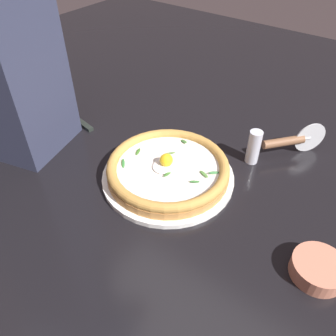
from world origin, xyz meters
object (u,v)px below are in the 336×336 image
pizza (168,168)px  side_bowl (318,269)px  pizza_cutter (291,141)px  table_knife (75,118)px  pepper_shaker (254,147)px

pizza → side_bowl: pizza is taller
pizza_cutter → table_knife: bearing=-68.6°
pizza → table_knife: pizza is taller
pepper_shaker → pizza_cutter: bearing=143.4°
pizza_cutter → pepper_shaker: size_ratio=1.58×
table_knife → pepper_shaker: pepper_shaker is taller
pizza → table_knife: 0.38m
side_bowl → pizza_cutter: pizza_cutter is taller
pepper_shaker → pizza: bearing=-36.0°
side_bowl → table_knife: 0.75m
table_knife → pizza_cutter: bearing=111.4°
pizza_cutter → pizza: bearing=-36.2°
side_bowl → table_knife: side_bowl is taller
pizza_cutter → table_knife: size_ratio=0.57×
side_bowl → pizza_cutter: 0.36m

